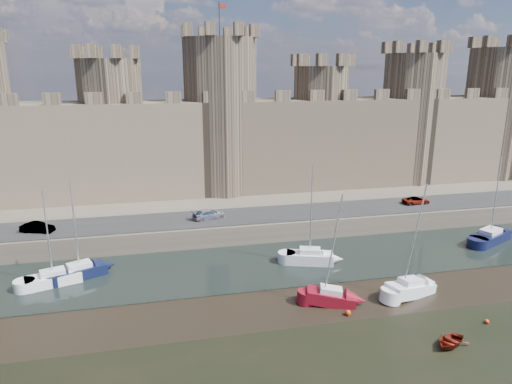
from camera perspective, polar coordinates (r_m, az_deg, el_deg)
water_channel at (r=50.99m, az=-2.41°, el=-9.35°), size 160.00×12.00×0.08m
quay at (r=84.46m, az=-6.70°, el=1.47°), size 160.00×60.00×2.50m
road at (r=59.27m, az=-4.13°, el=-3.18°), size 160.00×7.00×0.10m
castle at (r=70.71m, az=-6.47°, el=7.38°), size 108.50×11.00×29.00m
car_1 at (r=59.54m, az=-25.66°, el=-4.03°), size 4.08×2.51×1.27m
car_2 at (r=58.80m, az=-5.91°, el=-2.79°), size 4.61×2.95×1.24m
car_3 at (r=68.67m, az=19.39°, el=-1.00°), size 3.96×1.93×1.08m
sailboat_0 at (r=51.12m, az=-24.01°, el=-9.78°), size 5.63×3.53×9.83m
sailboat_1 at (r=51.58m, az=-21.16°, el=-9.19°), size 5.59×4.00×10.46m
sailboat_2 at (r=51.87m, az=6.74°, el=-8.00°), size 5.51×3.45×11.11m
sailboat_3 at (r=64.61m, az=27.23°, el=-4.93°), size 6.66×4.81×10.91m
sailboat_4 at (r=43.94m, az=9.32°, el=-12.76°), size 4.88×3.10×10.64m
sailboat_5 at (r=47.30m, az=18.70°, el=-11.26°), size 5.52×3.47×11.12m
dinghy_4 at (r=40.92m, az=23.09°, el=-16.88°), size 3.90×3.61×0.66m
buoy_1 at (r=42.68m, az=11.42°, el=-14.57°), size 0.50×0.50×0.50m
buoy_3 at (r=45.34m, az=26.89°, el=-14.23°), size 0.40×0.40×0.40m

